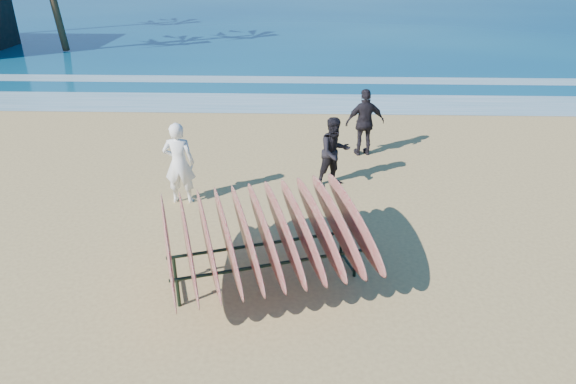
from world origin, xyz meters
The scene contains 7 objects.
ground centered at (0.00, 0.00, 0.00)m, with size 120.00×120.00×0.00m, color tan.
foam_near centered at (0.00, 10.00, 0.01)m, with size 160.00×160.00×0.00m, color white.
foam_far centered at (0.00, 13.50, 0.01)m, with size 160.00×160.00×0.00m, color white.
surfboard_rack centered at (-0.33, -0.65, 0.90)m, with size 3.86×3.59×1.45m.
person_white centered at (-2.38, 2.21, 0.91)m, with size 0.66×0.44×1.82m, color white.
person_dark_a centered at (0.99, 3.19, 0.82)m, with size 0.80×0.62×1.65m, color black.
person_dark_b centered at (1.89, 5.17, 0.89)m, with size 1.05×0.44×1.79m, color black.
Camera 1 is at (0.28, -7.84, 5.15)m, focal length 32.00 mm.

